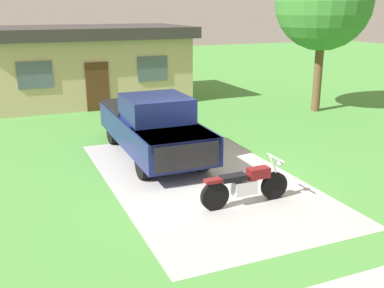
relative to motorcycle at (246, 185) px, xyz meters
The scene contains 6 objects.
ground_plane 1.94m from the motorcycle, 98.68° to the left, with size 80.00×80.00×0.00m, color #4C913F.
driveway_pad 1.94m from the motorcycle, 98.68° to the left, with size 4.74×8.23×0.01m, color #A9A9A9.
motorcycle is the anchor object (origin of this frame).
pickup_truck 4.43m from the motorcycle, 100.69° to the left, with size 2.05×5.65×1.90m.
shade_tree 11.45m from the motorcycle, 43.97° to the left, with size 3.96×3.96×6.55m.
neighbor_house 13.79m from the motorcycle, 94.31° to the left, with size 9.60×5.60×3.50m.
Camera 1 is at (-4.61, -10.19, 4.34)m, focal length 42.34 mm.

